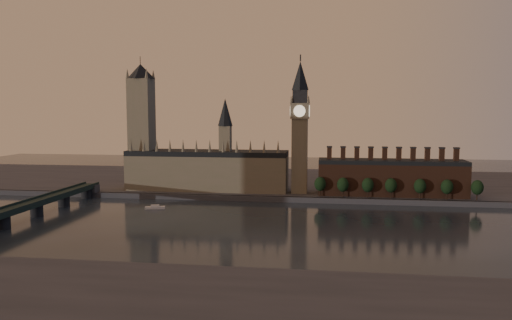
{
  "coord_description": "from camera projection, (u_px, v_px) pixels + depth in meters",
  "views": [
    {
      "loc": [
        29.81,
        -278.25,
        68.69
      ],
      "look_at": [
        -16.69,
        55.0,
        34.96
      ],
      "focal_mm": 35.0,
      "sensor_mm": 36.0,
      "label": 1
    }
  ],
  "objects": [
    {
      "name": "embankment_tree_2",
      "position": [
        368.0,
        185.0,
        368.52
      ],
      "size": [
        8.6,
        8.6,
        14.88
      ],
      "color": "black",
      "rests_on": "north_bank"
    },
    {
      "name": "embankment_tree_5",
      "position": [
        447.0,
        187.0,
        360.1
      ],
      "size": [
        8.6,
        8.6,
        14.88
      ],
      "color": "black",
      "rests_on": "north_bank"
    },
    {
      "name": "big_ben",
      "position": [
        300.0,
        125.0,
        386.52
      ],
      "size": [
        15.0,
        15.0,
        107.0
      ],
      "color": "#7A6C57",
      "rests_on": "north_bank"
    },
    {
      "name": "north_bank",
      "position": [
        292.0,
        183.0,
        460.42
      ],
      "size": [
        900.0,
        182.0,
        4.0
      ],
      "color": "#47474C",
      "rests_on": "ground"
    },
    {
      "name": "river_boat",
      "position": [
        155.0,
        207.0,
        348.3
      ],
      "size": [
        14.2,
        7.53,
        2.73
      ],
      "rotation": [
        0.0,
        0.0,
        0.28
      ],
      "color": "white",
      "rests_on": "ground"
    },
    {
      "name": "chimney_block",
      "position": [
        391.0,
        177.0,
        380.78
      ],
      "size": [
        110.0,
        25.0,
        37.0
      ],
      "color": "#4E2C1D",
      "rests_on": "north_bank"
    },
    {
      "name": "ground",
      "position": [
        272.0,
        231.0,
        285.16
      ],
      "size": [
        900.0,
        900.0,
        0.0
      ],
      "primitive_type": "plane",
      "color": "black",
      "rests_on": "ground"
    },
    {
      "name": "embankment_tree_4",
      "position": [
        420.0,
        186.0,
        363.71
      ],
      "size": [
        8.6,
        8.6,
        14.88
      ],
      "color": "black",
      "rests_on": "north_bank"
    },
    {
      "name": "embankment_tree_3",
      "position": [
        391.0,
        185.0,
        366.87
      ],
      "size": [
        8.6,
        8.6,
        14.88
      ],
      "color": "black",
      "rests_on": "north_bank"
    },
    {
      "name": "victoria_tower",
      "position": [
        142.0,
        122.0,
        409.09
      ],
      "size": [
        24.0,
        24.0,
        108.0
      ],
      "color": "#7A6C57",
      "rests_on": "north_bank"
    },
    {
      "name": "westminster_bridge",
      "position": [
        18.0,
        211.0,
        303.07
      ],
      "size": [
        14.0,
        200.0,
        11.55
      ],
      "color": "#1C2C26",
      "rests_on": "ground"
    },
    {
      "name": "palace_of_westminster",
      "position": [
        208.0,
        168.0,
        405.1
      ],
      "size": [
        130.0,
        30.3,
        74.0
      ],
      "color": "#7A6C57",
      "rests_on": "north_bank"
    },
    {
      "name": "embankment_tree_0",
      "position": [
        320.0,
        184.0,
        374.1
      ],
      "size": [
        8.6,
        8.6,
        14.88
      ],
      "color": "black",
      "rests_on": "north_bank"
    },
    {
      "name": "embankment_tree_6",
      "position": [
        477.0,
        187.0,
        357.11
      ],
      "size": [
        8.6,
        8.6,
        14.88
      ],
      "color": "black",
      "rests_on": "north_bank"
    },
    {
      "name": "embankment_tree_1",
      "position": [
        343.0,
        185.0,
        370.46
      ],
      "size": [
        8.6,
        8.6,
        14.88
      ],
      "color": "black",
      "rests_on": "north_bank"
    }
  ]
}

